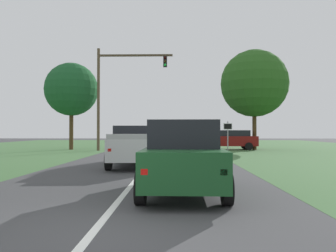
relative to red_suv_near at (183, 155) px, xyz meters
name	(u,v)px	position (x,y,z in m)	size (l,w,h in m)	color
ground_plane	(150,162)	(-1.54, 8.70, -0.99)	(120.00, 120.00, 0.00)	#424244
lane_centre_stripe	(107,214)	(-1.54, -2.30, -0.99)	(0.16, 42.30, 0.01)	white
red_suv_near	(183,155)	(0.00, 0.00, 0.00)	(2.19, 4.49, 1.90)	#194C23
pickup_truck_lead	(135,145)	(-2.06, 6.62, -0.01)	(2.49, 5.44, 1.88)	silver
traffic_light	(116,85)	(-5.24, 19.26, 4.60)	(6.43, 0.40, 8.69)	brown
keep_moving_sign	(228,133)	(3.44, 14.26, 0.50)	(0.60, 0.09, 2.33)	gray
oak_tree_right	(254,83)	(6.86, 20.94, 4.92)	(5.97, 5.97, 8.91)	#4C351E
crossing_suv_far	(231,139)	(4.85, 21.15, -0.08)	(4.56, 2.24, 1.73)	maroon
extra_tree_1	(71,90)	(-9.55, 20.92, 4.41)	(4.76, 4.76, 7.80)	#4C351E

